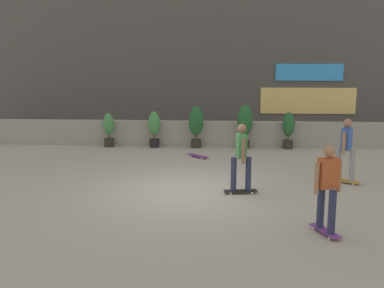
{
  "coord_description": "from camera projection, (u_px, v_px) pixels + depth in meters",
  "views": [
    {
      "loc": [
        0.73,
        -10.98,
        3.28
      ],
      "look_at": [
        0.0,
        1.5,
        0.9
      ],
      "focal_mm": 43.49,
      "sensor_mm": 36.0,
      "label": 1
    }
  ],
  "objects": [
    {
      "name": "ground_plane",
      "position": [
        188.0,
        191.0,
        11.42
      ],
      "size": [
        48.0,
        48.0,
        0.0
      ],
      "primitive_type": "plane",
      "color": "#A8A093"
    },
    {
      "name": "planter_wall",
      "position": [
        199.0,
        133.0,
        17.22
      ],
      "size": [
        18.0,
        0.4,
        0.9
      ],
      "primitive_type": "cube",
      "color": "gray",
      "rests_on": "ground"
    },
    {
      "name": "building_backdrop",
      "position": [
        203.0,
        56.0,
        20.62
      ],
      "size": [
        20.0,
        2.08,
        6.5
      ],
      "color": "#4C4947",
      "rests_on": "ground"
    },
    {
      "name": "potted_plant_0",
      "position": [
        109.0,
        129.0,
        16.93
      ],
      "size": [
        0.38,
        0.38,
        1.23
      ],
      "color": "#2D2823",
      "rests_on": "ground"
    },
    {
      "name": "potted_plant_1",
      "position": [
        154.0,
        127.0,
        16.82
      ],
      "size": [
        0.42,
        0.42,
        1.31
      ],
      "color": "black",
      "rests_on": "ground"
    },
    {
      "name": "potted_plant_2",
      "position": [
        196.0,
        124.0,
        16.71
      ],
      "size": [
        0.52,
        0.52,
        1.5
      ],
      "color": "#2D2823",
      "rests_on": "ground"
    },
    {
      "name": "potted_plant_3",
      "position": [
        245.0,
        123.0,
        16.6
      ],
      "size": [
        0.55,
        0.55,
        1.57
      ],
      "color": "#2D2823",
      "rests_on": "ground"
    },
    {
      "name": "potted_plant_4",
      "position": [
        289.0,
        128.0,
        16.54
      ],
      "size": [
        0.42,
        0.42,
        1.32
      ],
      "color": "#2D2823",
      "rests_on": "ground"
    },
    {
      "name": "skater_by_wall_right",
      "position": [
        346.0,
        148.0,
        12.0
      ],
      "size": [
        0.79,
        0.58,
        1.7
      ],
      "color": "#BF8C26",
      "rests_on": "ground"
    },
    {
      "name": "skater_far_right",
      "position": [
        241.0,
        155.0,
        11.07
      ],
      "size": [
        0.82,
        0.55,
        1.7
      ],
      "color": "black",
      "rests_on": "ground"
    },
    {
      "name": "skater_far_left",
      "position": [
        328.0,
        185.0,
        8.51
      ],
      "size": [
        0.53,
        0.82,
        1.7
      ],
      "color": "#72338C",
      "rests_on": "ground"
    },
    {
      "name": "skateboard_near_camera",
      "position": [
        198.0,
        156.0,
        15.19
      ],
      "size": [
        0.73,
        0.68,
        0.08
      ],
      "color": "#72338C",
      "rests_on": "ground"
    }
  ]
}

